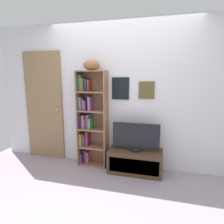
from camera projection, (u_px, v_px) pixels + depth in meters
name	position (u px, v px, depth m)	size (l,w,h in m)	color
ground	(102.00, 203.00, 2.49)	(5.20, 5.20, 0.04)	gray
back_wall	(121.00, 96.00, 3.33)	(4.80, 0.08, 2.52)	silver
bookshelf	(90.00, 119.00, 3.41)	(0.52, 0.27, 1.69)	#8E6448
football	(91.00, 65.00, 3.20)	(0.27, 0.18, 0.18)	brown
tv_stand	(135.00, 161.00, 3.22)	(0.89, 0.42, 0.39)	#44301E
television	(136.00, 137.00, 3.14)	(0.77, 0.22, 0.46)	black
door	(44.00, 106.00, 3.70)	(0.77, 0.09, 2.05)	olive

